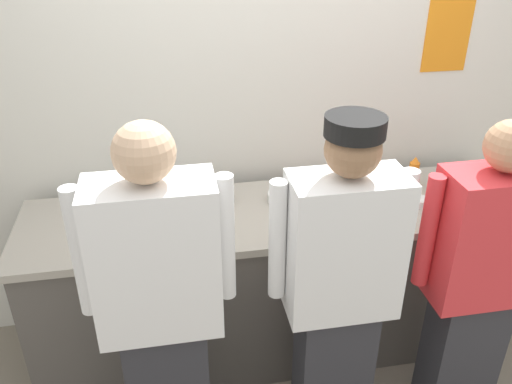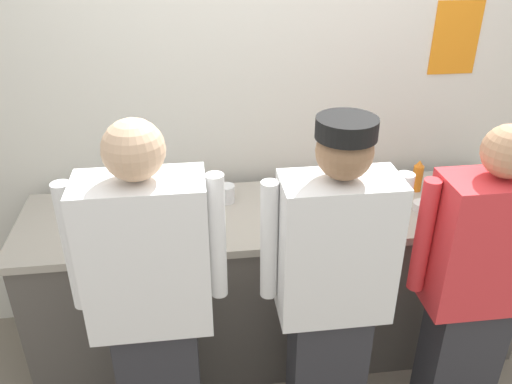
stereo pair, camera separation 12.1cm
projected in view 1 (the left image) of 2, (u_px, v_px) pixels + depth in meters
wall_back at (264, 91)px, 2.91m from camera, size 4.15×0.11×2.78m
prep_counter at (279, 280)px, 2.95m from camera, size 2.64×0.68×0.91m
chef_near_left at (161, 309)px, 2.09m from camera, size 0.61×0.24×1.67m
chef_center at (340, 289)px, 2.21m from camera, size 0.60×0.24×1.64m
chef_far_right at (478, 281)px, 2.32m from camera, size 0.59×0.24×1.58m
plate_stack_front at (378, 201)px, 2.74m from camera, size 0.19×0.19×0.07m
plate_stack_rear at (290, 197)px, 2.80m from camera, size 0.23×0.23×0.05m
mixing_bowl_steel at (466, 187)px, 2.83m from camera, size 0.34×0.34×0.12m
sheet_tray at (171, 220)px, 2.62m from camera, size 0.45×0.36×0.02m
squeeze_bottle_primary at (414, 172)px, 2.92m from camera, size 0.06×0.06×0.18m
ramekin_yellow_sauce at (420, 202)px, 2.76m from camera, size 0.09×0.09×0.04m
ramekin_green_sauce at (327, 211)px, 2.67m from camera, size 0.11×0.11×0.04m
deli_cup at (226, 194)px, 2.78m from camera, size 0.09×0.09×0.09m
chefs_knife at (100, 215)px, 2.68m from camera, size 0.28×0.03×0.02m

